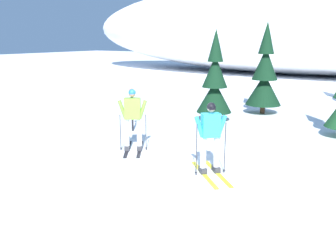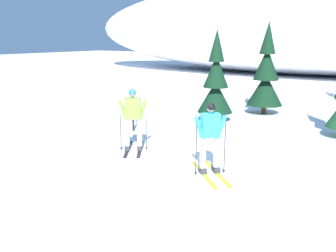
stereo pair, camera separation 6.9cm
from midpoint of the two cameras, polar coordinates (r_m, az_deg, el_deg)
name	(u,v)px [view 1 (the left image)]	position (r m, az deg, el deg)	size (l,w,h in m)	color
ground_plane	(159,164)	(9.35, -1.63, -6.04)	(120.00, 120.00, 0.00)	white
skier_lime_jacket	(133,118)	(10.23, -5.80, 1.23)	(1.27, 1.58, 1.79)	black
skier_cyan_jacket	(210,137)	(8.53, 6.51, -1.74)	(1.57, 1.54, 1.73)	gold
pine_tree_far_left	(215,83)	(13.99, 7.26, 6.71)	(1.35, 1.35, 3.51)	#47301E
pine_tree_center_left	(265,76)	(15.77, 14.92, 7.68)	(1.49, 1.49, 3.85)	#47301E
snow_ridge_background	(294,26)	(34.67, 19.33, 14.70)	(42.89, 16.16, 8.29)	white
trail_marker_post	(132,107)	(12.47, -5.85, 3.00)	(0.28, 0.07, 1.50)	black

